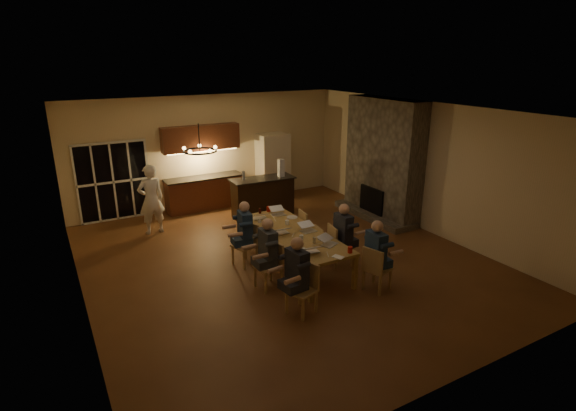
# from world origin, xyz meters

# --- Properties ---
(floor) EXTENTS (9.00, 9.00, 0.00)m
(floor) POSITION_xyz_m (0.00, 0.00, 0.00)
(floor) COLOR brown
(floor) RESTS_ON ground
(back_wall) EXTENTS (8.00, 0.04, 3.20)m
(back_wall) POSITION_xyz_m (0.00, 4.52, 1.60)
(back_wall) COLOR beige
(back_wall) RESTS_ON ground
(left_wall) EXTENTS (0.04, 9.00, 3.20)m
(left_wall) POSITION_xyz_m (-4.02, 0.00, 1.60)
(left_wall) COLOR beige
(left_wall) RESTS_ON ground
(right_wall) EXTENTS (0.04, 9.00, 3.20)m
(right_wall) POSITION_xyz_m (4.02, 0.00, 1.60)
(right_wall) COLOR beige
(right_wall) RESTS_ON ground
(ceiling) EXTENTS (8.00, 9.00, 0.04)m
(ceiling) POSITION_xyz_m (0.00, 0.00, 3.22)
(ceiling) COLOR white
(ceiling) RESTS_ON back_wall
(french_doors) EXTENTS (1.86, 0.08, 2.10)m
(french_doors) POSITION_xyz_m (-2.70, 4.47, 1.05)
(french_doors) COLOR black
(french_doors) RESTS_ON ground
(fireplace) EXTENTS (0.58, 2.50, 3.20)m
(fireplace) POSITION_xyz_m (3.70, 1.20, 1.60)
(fireplace) COLOR #6B6154
(fireplace) RESTS_ON ground
(kitchenette) EXTENTS (2.24, 0.68, 2.40)m
(kitchenette) POSITION_xyz_m (-0.30, 4.20, 1.20)
(kitchenette) COLOR brown
(kitchenette) RESTS_ON ground
(refrigerator) EXTENTS (0.90, 0.68, 2.00)m
(refrigerator) POSITION_xyz_m (1.90, 4.15, 1.00)
(refrigerator) COLOR beige
(refrigerator) RESTS_ON ground
(dining_table) EXTENTS (1.10, 3.00, 0.75)m
(dining_table) POSITION_xyz_m (0.06, -0.33, 0.38)
(dining_table) COLOR #AF8246
(dining_table) RESTS_ON ground
(bar_island) EXTENTS (1.77, 0.77, 1.08)m
(bar_island) POSITION_xyz_m (0.87, 2.78, 0.54)
(bar_island) COLOR black
(bar_island) RESTS_ON ground
(chair_left_near) EXTENTS (0.56, 0.56, 0.89)m
(chair_left_near) POSITION_xyz_m (-0.76, -1.99, 0.45)
(chair_left_near) COLOR tan
(chair_left_near) RESTS_ON ground
(chair_left_mid) EXTENTS (0.49, 0.49, 0.89)m
(chair_left_mid) POSITION_xyz_m (-0.85, -0.90, 0.45)
(chair_left_mid) COLOR tan
(chair_left_mid) RESTS_ON ground
(chair_left_far) EXTENTS (0.55, 0.55, 0.89)m
(chair_left_far) POSITION_xyz_m (-0.82, 0.23, 0.45)
(chair_left_far) COLOR tan
(chair_left_far) RESTS_ON ground
(chair_right_near) EXTENTS (0.55, 0.55, 0.89)m
(chair_right_near) POSITION_xyz_m (0.92, -1.99, 0.45)
(chair_right_near) COLOR tan
(chair_right_near) RESTS_ON ground
(chair_right_mid) EXTENTS (0.52, 0.52, 0.89)m
(chair_right_mid) POSITION_xyz_m (0.94, -0.76, 0.45)
(chair_right_mid) COLOR tan
(chair_right_mid) RESTS_ON ground
(chair_right_far) EXTENTS (0.50, 0.50, 0.89)m
(chair_right_far) POSITION_xyz_m (0.89, 0.34, 0.45)
(chair_right_far) COLOR tan
(chair_right_far) RESTS_ON ground
(person_left_near) EXTENTS (0.67, 0.67, 1.38)m
(person_left_near) POSITION_xyz_m (-0.79, -1.89, 0.69)
(person_left_near) COLOR #252730
(person_left_near) RESTS_ON ground
(person_right_near) EXTENTS (0.63, 0.63, 1.38)m
(person_right_near) POSITION_xyz_m (0.89, -1.93, 0.69)
(person_right_near) COLOR navy
(person_right_near) RESTS_ON ground
(person_left_mid) EXTENTS (0.60, 0.60, 1.38)m
(person_left_mid) POSITION_xyz_m (-0.81, -0.85, 0.69)
(person_left_mid) COLOR #363B40
(person_left_mid) RESTS_ON ground
(person_right_mid) EXTENTS (0.61, 0.61, 1.38)m
(person_right_mid) POSITION_xyz_m (0.94, -0.84, 0.69)
(person_right_mid) COLOR #252730
(person_right_mid) RESTS_ON ground
(person_left_far) EXTENTS (0.67, 0.67, 1.38)m
(person_left_far) POSITION_xyz_m (-0.77, 0.29, 0.69)
(person_left_far) COLOR navy
(person_left_far) RESTS_ON ground
(standing_person) EXTENTS (0.68, 0.48, 1.75)m
(standing_person) POSITION_xyz_m (-2.07, 3.01, 0.88)
(standing_person) COLOR white
(standing_person) RESTS_ON ground
(chandelier) EXTENTS (0.56, 0.56, 0.03)m
(chandelier) POSITION_xyz_m (-1.99, -0.76, 2.75)
(chandelier) COLOR black
(chandelier) RESTS_ON ceiling
(laptop_a) EXTENTS (0.34, 0.30, 0.23)m
(laptop_a) POSITION_xyz_m (-0.17, -1.30, 0.86)
(laptop_a) COLOR silver
(laptop_a) RESTS_ON dining_table
(laptop_b) EXTENTS (0.40, 0.38, 0.23)m
(laptop_b) POSITION_xyz_m (0.34, -1.22, 0.86)
(laptop_b) COLOR silver
(laptop_b) RESTS_ON dining_table
(laptop_c) EXTENTS (0.34, 0.30, 0.23)m
(laptop_c) POSITION_xyz_m (-0.21, -0.21, 0.86)
(laptop_c) COLOR silver
(laptop_c) RESTS_ON dining_table
(laptop_d) EXTENTS (0.33, 0.29, 0.23)m
(laptop_d) POSITION_xyz_m (0.35, -0.42, 0.86)
(laptop_d) COLOR silver
(laptop_d) RESTS_ON dining_table
(laptop_e) EXTENTS (0.37, 0.33, 0.23)m
(laptop_e) POSITION_xyz_m (-0.19, 0.80, 0.86)
(laptop_e) COLOR silver
(laptop_e) RESTS_ON dining_table
(laptop_f) EXTENTS (0.35, 0.31, 0.23)m
(laptop_f) POSITION_xyz_m (0.28, 0.79, 0.86)
(laptop_f) COLOR silver
(laptop_f) RESTS_ON dining_table
(mug_front) EXTENTS (0.08, 0.08, 0.10)m
(mug_front) POSITION_xyz_m (-0.01, -0.74, 0.80)
(mug_front) COLOR white
(mug_front) RESTS_ON dining_table
(mug_mid) EXTENTS (0.09, 0.09, 0.10)m
(mug_mid) POSITION_xyz_m (0.16, 0.15, 0.80)
(mug_mid) COLOR white
(mug_mid) RESTS_ON dining_table
(mug_back) EXTENTS (0.08, 0.08, 0.10)m
(mug_back) POSITION_xyz_m (-0.31, 0.55, 0.80)
(mug_back) COLOR white
(mug_back) RESTS_ON dining_table
(redcup_near) EXTENTS (0.09, 0.09, 0.12)m
(redcup_near) POSITION_xyz_m (0.46, -1.71, 0.81)
(redcup_near) COLOR #B0150B
(redcup_near) RESTS_ON dining_table
(redcup_mid) EXTENTS (0.10, 0.10, 0.12)m
(redcup_mid) POSITION_xyz_m (-0.37, 0.02, 0.81)
(redcup_mid) COLOR #B0150B
(redcup_mid) RESTS_ON dining_table
(redcup_far) EXTENTS (0.09, 0.09, 0.12)m
(redcup_far) POSITION_xyz_m (0.20, 1.11, 0.81)
(redcup_far) COLOR #B0150B
(redcup_far) RESTS_ON dining_table
(can_silver) EXTENTS (0.06, 0.06, 0.12)m
(can_silver) POSITION_xyz_m (0.13, -1.00, 0.81)
(can_silver) COLOR #B2B2B7
(can_silver) RESTS_ON dining_table
(can_cola) EXTENTS (0.06, 0.06, 0.12)m
(can_cola) POSITION_xyz_m (-0.03, 1.09, 0.81)
(can_cola) COLOR #3F0F0C
(can_cola) RESTS_ON dining_table
(plate_near) EXTENTS (0.25, 0.25, 0.02)m
(plate_near) POSITION_xyz_m (0.40, -0.93, 0.76)
(plate_near) COLOR white
(plate_near) RESTS_ON dining_table
(plate_left) EXTENTS (0.22, 0.22, 0.02)m
(plate_left) POSITION_xyz_m (-0.28, -1.15, 0.76)
(plate_left) COLOR white
(plate_left) RESTS_ON dining_table
(plate_far) EXTENTS (0.25, 0.25, 0.02)m
(plate_far) POSITION_xyz_m (0.47, 0.47, 0.76)
(plate_far) COLOR white
(plate_far) RESTS_ON dining_table
(notepad) EXTENTS (0.21, 0.25, 0.01)m
(notepad) POSITION_xyz_m (0.15, -1.76, 0.76)
(notepad) COLOR white
(notepad) RESTS_ON dining_table
(bar_bottle) EXTENTS (0.08, 0.08, 0.24)m
(bar_bottle) POSITION_xyz_m (0.35, 2.86, 1.20)
(bar_bottle) COLOR #99999E
(bar_bottle) RESTS_ON bar_island
(bar_blender) EXTENTS (0.16, 0.16, 0.48)m
(bar_blender) POSITION_xyz_m (1.39, 2.69, 1.32)
(bar_blender) COLOR silver
(bar_blender) RESTS_ON bar_island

